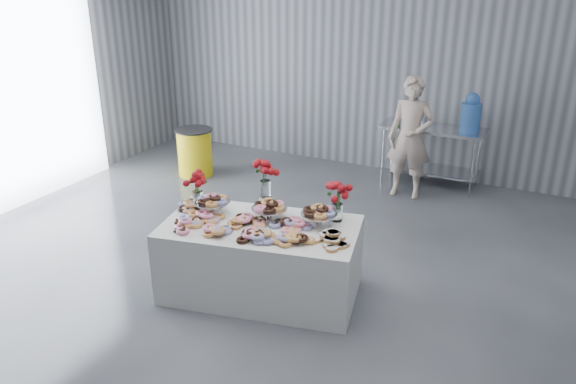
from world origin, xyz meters
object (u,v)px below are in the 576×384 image
at_px(water_jug, 471,114).
at_px(person, 410,138).
at_px(prep_table, 431,146).
at_px(trash_barrel, 195,152).
at_px(display_table, 261,259).

bearing_deg(water_jug, person, -142.21).
xyz_separation_m(prep_table, person, (-0.19, -0.54, 0.24)).
height_order(prep_table, trash_barrel, prep_table).
xyz_separation_m(display_table, prep_table, (0.80, 3.73, 0.24)).
bearing_deg(trash_barrel, prep_table, 19.40).
bearing_deg(person, trash_barrel, -171.82).
height_order(display_table, person, person).
xyz_separation_m(person, trash_barrel, (-3.20, -0.66, -0.49)).
bearing_deg(trash_barrel, water_jug, 17.06).
height_order(water_jug, trash_barrel, water_jug).
bearing_deg(water_jug, display_table, -109.25).
relative_size(prep_table, water_jug, 2.71).
bearing_deg(display_table, water_jug, 70.75).
bearing_deg(prep_table, water_jug, -0.00).
distance_m(display_table, water_jug, 4.02).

